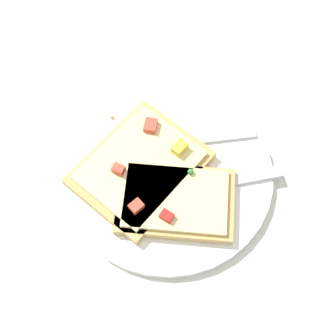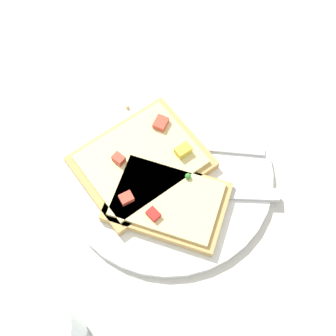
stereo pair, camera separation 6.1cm
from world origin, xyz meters
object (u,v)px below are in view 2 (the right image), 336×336
at_px(fork, 184,145).
at_px(pizza_slice_main, 142,161).
at_px(knife, 217,193).
at_px(drinking_glass, 51,336).
at_px(pizza_slice_corner, 167,201).
at_px(plate, 168,173).

xyz_separation_m(fork, pizza_slice_main, (0.03, 0.06, 0.01)).
height_order(fork, knife, knife).
xyz_separation_m(knife, drinking_glass, (0.05, 0.26, 0.04)).
bearing_deg(drinking_glass, pizza_slice_corner, -90.94).
height_order(fork, pizza_slice_corner, pizza_slice_corner).
bearing_deg(plate, drinking_glass, 95.32).
bearing_deg(pizza_slice_main, knife, 120.13).
bearing_deg(pizza_slice_corner, plate, -73.34).
xyz_separation_m(fork, drinking_glass, (-0.03, 0.29, 0.04)).
distance_m(fork, knife, 0.08).
distance_m(fork, drinking_glass, 0.29).
distance_m(knife, pizza_slice_corner, 0.07).
bearing_deg(knife, pizza_slice_corner, 14.18).
bearing_deg(drinking_glass, plate, -84.68).
relative_size(pizza_slice_main, drinking_glass, 1.71).
relative_size(plate, drinking_glass, 2.49).
xyz_separation_m(plate, knife, (-0.07, -0.01, 0.01)).
relative_size(fork, pizza_slice_corner, 1.06).
distance_m(plate, knife, 0.07).
xyz_separation_m(fork, pizza_slice_corner, (-0.03, 0.08, 0.01)).
height_order(plate, fork, fork).
relative_size(plate, knife, 1.67).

